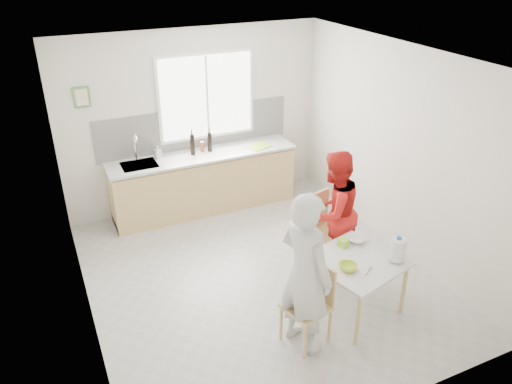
# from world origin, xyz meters

# --- Properties ---
(ground) EXTENTS (4.50, 4.50, 0.00)m
(ground) POSITION_xyz_m (0.00, 0.00, 0.00)
(ground) COLOR #B7B7B2
(ground) RESTS_ON ground
(room_shell) EXTENTS (4.50, 4.50, 4.50)m
(room_shell) POSITION_xyz_m (0.00, 0.00, 1.64)
(room_shell) COLOR silver
(room_shell) RESTS_ON ground
(window) EXTENTS (1.50, 0.06, 1.30)m
(window) POSITION_xyz_m (0.20, 2.23, 1.70)
(window) COLOR white
(window) RESTS_ON room_shell
(backsplash) EXTENTS (3.00, 0.02, 0.65)m
(backsplash) POSITION_xyz_m (0.00, 2.24, 1.23)
(backsplash) COLOR white
(backsplash) RESTS_ON room_shell
(picture_frame) EXTENTS (0.22, 0.03, 0.28)m
(picture_frame) POSITION_xyz_m (-1.55, 2.23, 1.90)
(picture_frame) COLOR #589041
(picture_frame) RESTS_ON room_shell
(kitchen_counter) EXTENTS (2.84, 0.64, 1.37)m
(kitchen_counter) POSITION_xyz_m (-0.00, 1.95, 0.42)
(kitchen_counter) COLOR #DCB976
(kitchen_counter) RESTS_ON ground
(dining_table) EXTENTS (1.09, 1.09, 0.68)m
(dining_table) POSITION_xyz_m (0.70, -1.02, 0.61)
(dining_table) COLOR silver
(dining_table) RESTS_ON ground
(chair_left) EXTENTS (0.51, 0.51, 0.90)m
(chair_left) POSITION_xyz_m (0.04, -1.20, 0.49)
(chair_left) COLOR #DCB976
(chair_left) RESTS_ON ground
(chair_far) EXTENTS (0.57, 0.57, 1.01)m
(chair_far) POSITION_xyz_m (0.82, -0.14, 0.56)
(chair_far) COLOR #DCB976
(chair_far) RESTS_ON ground
(person_white) EXTENTS (0.58, 0.73, 1.76)m
(person_white) POSITION_xyz_m (-0.06, -1.23, 0.88)
(person_white) COLOR silver
(person_white) RESTS_ON ground
(person_red) EXTENTS (0.91, 0.79, 1.59)m
(person_red) POSITION_xyz_m (0.92, -0.19, 0.80)
(person_red) COLOR red
(person_red) RESTS_ON ground
(bowl_green) EXTENTS (0.24, 0.24, 0.06)m
(bowl_green) POSITION_xyz_m (0.52, -1.13, 0.71)
(bowl_green) COLOR #B5D831
(bowl_green) RESTS_ON dining_table
(bowl_white) EXTENTS (0.28, 0.28, 0.06)m
(bowl_white) POSITION_xyz_m (0.93, -0.70, 0.71)
(bowl_white) COLOR white
(bowl_white) RESTS_ON dining_table
(milk_jug) EXTENTS (0.22, 0.16, 0.28)m
(milk_jug) POSITION_xyz_m (1.09, -1.21, 0.83)
(milk_jug) COLOR white
(milk_jug) RESTS_ON dining_table
(green_box) EXTENTS (0.12, 0.12, 0.09)m
(green_box) POSITION_xyz_m (0.72, -0.73, 0.73)
(green_box) COLOR #A0D831
(green_box) RESTS_ON dining_table
(spoon) EXTENTS (0.14, 0.10, 0.01)m
(spoon) POSITION_xyz_m (0.68, -1.26, 0.69)
(spoon) COLOR #A5A5AA
(spoon) RESTS_ON dining_table
(cutting_board) EXTENTS (0.41, 0.36, 0.01)m
(cutting_board) POSITION_xyz_m (0.88, 1.85, 0.93)
(cutting_board) COLOR #A2D230
(cutting_board) RESTS_ON kitchen_counter
(wine_bottle_a) EXTENTS (0.07, 0.07, 0.32)m
(wine_bottle_a) POSITION_xyz_m (-0.14, 1.99, 1.08)
(wine_bottle_a) COLOR black
(wine_bottle_a) RESTS_ON kitchen_counter
(wine_bottle_b) EXTENTS (0.07, 0.07, 0.30)m
(wine_bottle_b) POSITION_xyz_m (0.14, 2.00, 1.07)
(wine_bottle_b) COLOR black
(wine_bottle_b) RESTS_ON kitchen_counter
(jar_amber) EXTENTS (0.06, 0.06, 0.16)m
(jar_amber) POSITION_xyz_m (0.03, 2.03, 1.00)
(jar_amber) COLOR brown
(jar_amber) RESTS_ON kitchen_counter
(soap_bottle) EXTENTS (0.10, 0.11, 0.19)m
(soap_bottle) POSITION_xyz_m (-0.64, 2.08, 1.01)
(soap_bottle) COLOR #999999
(soap_bottle) RESTS_ON kitchen_counter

